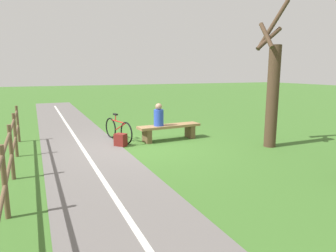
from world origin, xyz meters
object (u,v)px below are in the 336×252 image
Objects in this scene: person_seated at (159,116)px; bicycle at (118,130)px; bench at (169,129)px; tree_by_path at (272,89)px; backpack at (121,140)px.

bicycle is (1.18, -0.54, -0.45)m from person_seated.
bench is 0.59m from person_seated.
bicycle reaches higher than bench.
person_seated is at bearing 50.05° from bicycle.
tree_by_path is at bearing 141.63° from person_seated.
person_seated is 0.17× the size of tree_by_path.
person_seated is at bearing 0.00° from bench.
bicycle is at bearing -22.75° from bench.
tree_by_path is at bearing 157.08° from backpack.
bench is 1.63m from bicycle.
person_seated is at bearing -172.91° from backpack.
backpack is at bearing -23.15° from bicycle.
backpack is at bearing -22.92° from tree_by_path.
bench is at bearing -173.51° from backpack.
bicycle is 4.03× the size of backpack.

